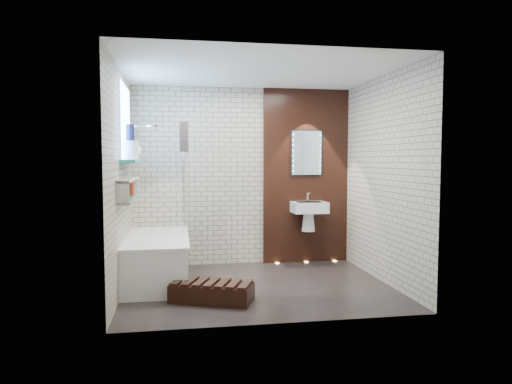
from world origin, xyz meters
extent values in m
plane|color=black|center=(0.00, 0.00, 0.00)|extent=(3.20, 3.20, 0.00)
cube|color=#B9AD93|center=(0.00, 1.30, 1.30)|extent=(3.20, 0.04, 2.60)
cube|color=#B9AD93|center=(0.00, -1.30, 1.30)|extent=(3.20, 0.04, 2.60)
cube|color=#B9AD93|center=(-1.60, 0.00, 1.30)|extent=(0.04, 2.60, 2.60)
cube|color=#B9AD93|center=(1.60, 0.00, 1.30)|extent=(0.04, 2.60, 2.60)
plane|color=white|center=(0.00, 0.00, 2.60)|extent=(3.20, 3.20, 0.00)
cube|color=black|center=(0.95, 1.27, 1.30)|extent=(1.30, 0.06, 2.60)
cube|color=#7FADE0|center=(-1.59, 0.35, 2.00)|extent=(0.03, 1.00, 0.90)
cube|color=teal|center=(-1.51, 0.35, 1.53)|extent=(0.18, 1.00, 0.04)
cube|color=teal|center=(-1.53, 0.15, 1.08)|extent=(0.14, 1.30, 0.03)
cube|color=#B2A899|center=(-1.53, 0.15, 1.32)|extent=(0.14, 1.30, 0.03)
cube|color=#B2A899|center=(-1.53, -0.48, 1.20)|extent=(0.14, 0.03, 0.26)
cube|color=#B2A899|center=(-1.53, 0.79, 1.20)|extent=(0.14, 0.03, 0.26)
cube|color=white|center=(-1.23, 0.45, 0.28)|extent=(0.75, 1.70, 0.55)
cube|color=white|center=(-1.23, 0.45, 0.57)|extent=(0.79, 1.74, 0.03)
cylinder|color=silver|center=(-1.08, 1.18, 0.64)|extent=(0.04, 0.04, 0.12)
cube|color=white|center=(-0.87, 0.89, 1.28)|extent=(0.01, 0.78, 1.40)
cube|color=black|center=(-0.87, 0.73, 1.85)|extent=(0.11, 0.29, 0.38)
cylinder|color=silver|center=(-1.30, 0.95, 2.00)|extent=(0.18, 0.18, 0.02)
cube|color=white|center=(0.95, 1.06, 0.85)|extent=(0.50, 0.36, 0.16)
cone|color=white|center=(0.95, 1.11, 0.63)|extent=(0.20, 0.20, 0.28)
cylinder|color=silver|center=(0.95, 1.16, 1.00)|extent=(0.03, 0.03, 0.14)
cube|color=black|center=(0.95, 1.24, 1.65)|extent=(0.50, 0.02, 0.70)
cube|color=silver|center=(0.95, 1.23, 1.65)|extent=(0.45, 0.01, 0.65)
cube|color=black|center=(-0.60, -0.51, 0.10)|extent=(0.96, 0.69, 0.20)
cylinder|color=maroon|center=(-1.53, -0.36, 1.16)|extent=(0.05, 0.05, 0.11)
cylinder|color=#964817|center=(-1.53, -0.16, 1.15)|extent=(0.05, 0.05, 0.11)
cylinder|color=maroon|center=(-1.53, 0.47, 1.19)|extent=(0.07, 0.07, 0.17)
cylinder|color=#15173B|center=(-1.50, 0.12, 1.76)|extent=(0.10, 0.10, 0.41)
cylinder|color=white|center=(-1.50, 0.13, 1.66)|extent=(0.19, 0.19, 0.22)
sphere|color=white|center=(-1.50, 0.36, 1.66)|extent=(0.21, 0.21, 0.21)
cylinder|color=#FFD899|center=(0.50, 1.20, 0.01)|extent=(0.06, 0.06, 0.01)
cylinder|color=#FFD899|center=(0.95, 1.20, 0.01)|extent=(0.06, 0.06, 0.01)
cylinder|color=#FFD899|center=(1.40, 1.20, 0.01)|extent=(0.06, 0.06, 0.01)
camera|label=1|loc=(-0.95, -5.51, 1.55)|focal=32.59mm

